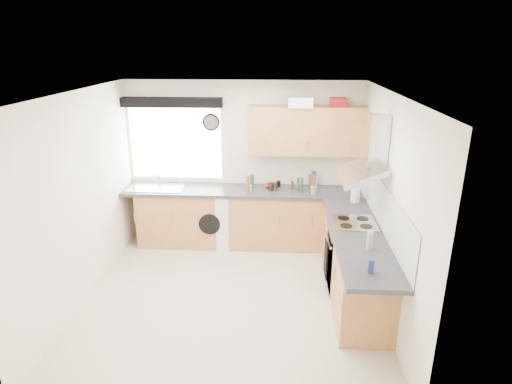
# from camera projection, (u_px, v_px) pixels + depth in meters

# --- Properties ---
(ground_plane) EXTENTS (3.60, 3.60, 0.00)m
(ground_plane) POSITION_uv_depth(u_px,v_px,m) (232.00, 296.00, 5.37)
(ground_plane) COLOR beige
(ceiling) EXTENTS (3.60, 3.60, 0.02)m
(ceiling) POSITION_uv_depth(u_px,v_px,m) (228.00, 94.00, 4.54)
(ceiling) COLOR white
(ceiling) RESTS_ON wall_back
(wall_back) EXTENTS (3.60, 0.02, 2.50)m
(wall_back) POSITION_uv_depth(u_px,v_px,m) (244.00, 162.00, 6.65)
(wall_back) COLOR silver
(wall_back) RESTS_ON ground_plane
(wall_front) EXTENTS (3.60, 0.02, 2.50)m
(wall_front) POSITION_uv_depth(u_px,v_px,m) (203.00, 287.00, 3.26)
(wall_front) COLOR silver
(wall_front) RESTS_ON ground_plane
(wall_left) EXTENTS (0.02, 3.60, 2.50)m
(wall_left) POSITION_uv_depth(u_px,v_px,m) (79.00, 200.00, 5.05)
(wall_left) COLOR silver
(wall_left) RESTS_ON ground_plane
(wall_right) EXTENTS (0.02, 3.60, 2.50)m
(wall_right) POSITION_uv_depth(u_px,v_px,m) (388.00, 207.00, 4.85)
(wall_right) COLOR silver
(wall_right) RESTS_ON ground_plane
(window) EXTENTS (1.40, 0.02, 1.10)m
(window) POSITION_uv_depth(u_px,v_px,m) (176.00, 143.00, 6.60)
(window) COLOR silver
(window) RESTS_ON wall_back
(window_blind) EXTENTS (1.50, 0.18, 0.14)m
(window_blind) POSITION_uv_depth(u_px,v_px,m) (172.00, 102.00, 6.31)
(window_blind) COLOR black
(window_blind) RESTS_ON wall_back
(splashback) EXTENTS (0.01, 3.00, 0.54)m
(splashback) POSITION_uv_depth(u_px,v_px,m) (380.00, 203.00, 5.16)
(splashback) COLOR white
(splashback) RESTS_ON wall_right
(base_cab_back) EXTENTS (3.00, 0.58, 0.86)m
(base_cab_back) POSITION_uv_depth(u_px,v_px,m) (236.00, 218.00, 6.65)
(base_cab_back) COLOR #A26637
(base_cab_back) RESTS_ON ground_plane
(base_cab_corner) EXTENTS (0.60, 0.60, 0.86)m
(base_cab_corner) POSITION_uv_depth(u_px,v_px,m) (340.00, 221.00, 6.55)
(base_cab_corner) COLOR #A26637
(base_cab_corner) RESTS_ON ground_plane
(base_cab_right) EXTENTS (0.58, 2.10, 0.86)m
(base_cab_right) POSITION_uv_depth(u_px,v_px,m) (354.00, 264.00, 5.28)
(base_cab_right) COLOR #A26637
(base_cab_right) RESTS_ON ground_plane
(worktop_back) EXTENTS (3.60, 0.62, 0.05)m
(worktop_back) POSITION_uv_depth(u_px,v_px,m) (242.00, 191.00, 6.49)
(worktop_back) COLOR #2A292D
(worktop_back) RESTS_ON base_cab_back
(worktop_right) EXTENTS (0.62, 2.42, 0.05)m
(worktop_right) POSITION_uv_depth(u_px,v_px,m) (358.00, 235.00, 4.99)
(worktop_right) COLOR #2A292D
(worktop_right) RESTS_ON base_cab_right
(sink) EXTENTS (0.84, 0.46, 0.10)m
(sink) POSITION_uv_depth(u_px,v_px,m) (156.00, 185.00, 6.54)
(sink) COLOR #B1B2B3
(sink) RESTS_ON worktop_back
(oven) EXTENTS (0.56, 0.58, 0.85)m
(oven) POSITION_uv_depth(u_px,v_px,m) (352.00, 258.00, 5.42)
(oven) COLOR black
(oven) RESTS_ON ground_plane
(hob_plate) EXTENTS (0.52, 0.52, 0.01)m
(hob_plate) POSITION_uv_depth(u_px,v_px,m) (355.00, 223.00, 5.26)
(hob_plate) COLOR #B1B2B3
(hob_plate) RESTS_ON worktop_right
(extractor_hood) EXTENTS (0.52, 0.78, 0.66)m
(extractor_hood) POSITION_uv_depth(u_px,v_px,m) (369.00, 156.00, 4.97)
(extractor_hood) COLOR #B1B2B3
(extractor_hood) RESTS_ON wall_right
(upper_cabinets) EXTENTS (1.70, 0.35, 0.70)m
(upper_cabinets) POSITION_uv_depth(u_px,v_px,m) (307.00, 130.00, 6.25)
(upper_cabinets) COLOR #A26637
(upper_cabinets) RESTS_ON wall_back
(washing_machine) EXTENTS (0.64, 0.62, 0.89)m
(washing_machine) POSITION_uv_depth(u_px,v_px,m) (213.00, 216.00, 6.68)
(washing_machine) COLOR silver
(washing_machine) RESTS_ON ground_plane
(wall_clock) EXTENTS (0.27, 0.04, 0.27)m
(wall_clock) POSITION_uv_depth(u_px,v_px,m) (211.00, 122.00, 6.45)
(wall_clock) COLOR black
(wall_clock) RESTS_ON wall_back
(casserole) EXTENTS (0.36, 0.28, 0.14)m
(casserole) POSITION_uv_depth(u_px,v_px,m) (301.00, 102.00, 6.02)
(casserole) COLOR silver
(casserole) RESTS_ON upper_cabinets
(storage_box) EXTENTS (0.26, 0.23, 0.11)m
(storage_box) POSITION_uv_depth(u_px,v_px,m) (338.00, 102.00, 6.18)
(storage_box) COLOR #A91622
(storage_box) RESTS_ON upper_cabinets
(utensil_pot) EXTENTS (0.10, 0.10, 0.13)m
(utensil_pot) POSITION_uv_depth(u_px,v_px,m) (314.00, 190.00, 6.26)
(utensil_pot) COLOR slate
(utensil_pot) RESTS_ON worktop_back
(kitchen_roll) EXTENTS (0.13, 0.13, 0.26)m
(kitchen_roll) POSITION_uv_depth(u_px,v_px,m) (355.00, 193.00, 5.92)
(kitchen_roll) COLOR silver
(kitchen_roll) RESTS_ON worktop_right
(tomato_cluster) EXTENTS (0.16, 0.16, 0.07)m
(tomato_cluster) POSITION_uv_depth(u_px,v_px,m) (269.00, 185.00, 6.56)
(tomato_cluster) COLOR #9F040C
(tomato_cluster) RESTS_ON worktop_back
(jar_0) EXTENTS (0.06, 0.06, 0.14)m
(jar_0) POSITION_uv_depth(u_px,v_px,m) (271.00, 187.00, 6.38)
(jar_0) COLOR black
(jar_0) RESTS_ON worktop_back
(jar_1) EXTENTS (0.04, 0.04, 0.23)m
(jar_1) POSITION_uv_depth(u_px,v_px,m) (302.00, 185.00, 6.32)
(jar_1) COLOR #3B3021
(jar_1) RESTS_ON worktop_back
(jar_2) EXTENTS (0.07, 0.07, 0.25)m
(jar_2) POSITION_uv_depth(u_px,v_px,m) (314.00, 179.00, 6.54)
(jar_2) COLOR navy
(jar_2) RESTS_ON worktop_back
(jar_3) EXTENTS (0.04, 0.04, 0.21)m
(jar_3) POSITION_uv_depth(u_px,v_px,m) (298.00, 184.00, 6.37)
(jar_3) COLOR #1B4D1F
(jar_3) RESTS_ON worktop_back
(jar_4) EXTENTS (0.05, 0.05, 0.26)m
(jar_4) POSITION_uv_depth(u_px,v_px,m) (247.00, 184.00, 6.31)
(jar_4) COLOR brown
(jar_4) RESTS_ON worktop_back
(jar_5) EXTENTS (0.07, 0.07, 0.09)m
(jar_5) POSITION_uv_depth(u_px,v_px,m) (279.00, 184.00, 6.59)
(jar_5) COLOR black
(jar_5) RESTS_ON worktop_back
(jar_6) EXTENTS (0.08, 0.08, 0.20)m
(jar_6) POSITION_uv_depth(u_px,v_px,m) (311.00, 181.00, 6.55)
(jar_6) COLOR brown
(jar_6) RESTS_ON worktop_back
(jar_7) EXTENTS (0.06, 0.06, 0.12)m
(jar_7) POSITION_uv_depth(u_px,v_px,m) (275.00, 187.00, 6.40)
(jar_7) COLOR black
(jar_7) RESTS_ON worktop_back
(jar_8) EXTENTS (0.07, 0.07, 0.09)m
(jar_8) POSITION_uv_depth(u_px,v_px,m) (250.00, 188.00, 6.38)
(jar_8) COLOR gray
(jar_8) RESTS_ON worktop_back
(jar_9) EXTENTS (0.04, 0.04, 0.13)m
(jar_9) POSITION_uv_depth(u_px,v_px,m) (292.00, 185.00, 6.46)
(jar_9) COLOR #5D1813
(jar_9) RESTS_ON worktop_back
(jar_10) EXTENTS (0.04, 0.04, 0.19)m
(jar_10) POSITION_uv_depth(u_px,v_px,m) (316.00, 181.00, 6.55)
(jar_10) COLOR #BEAEA2
(jar_10) RESTS_ON worktop_back
(jar_11) EXTENTS (0.07, 0.07, 0.21)m
(jar_11) POSITION_uv_depth(u_px,v_px,m) (252.00, 181.00, 6.52)
(jar_11) COLOR #1C501D
(jar_11) RESTS_ON worktop_back
(bottle_0) EXTENTS (0.07, 0.07, 0.21)m
(bottle_0) POSITION_uv_depth(u_px,v_px,m) (370.00, 240.00, 4.57)
(bottle_0) COLOR gray
(bottle_0) RESTS_ON worktop_right
(bottle_1) EXTENTS (0.06, 0.06, 0.15)m
(bottle_1) POSITION_uv_depth(u_px,v_px,m) (371.00, 266.00, 4.10)
(bottle_1) COLOR navy
(bottle_1) RESTS_ON worktop_right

